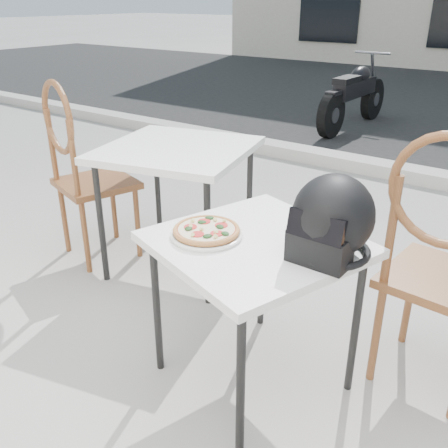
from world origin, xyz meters
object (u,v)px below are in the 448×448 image
Objects in this scene: plate at (207,234)px; cafe_table_side at (177,158)px; motorcycle at (354,97)px; cafe_chair_side at (81,164)px; pizza at (207,230)px; cafe_table_main at (255,254)px; cafe_chair_main at (443,256)px; helmet at (331,221)px.

cafe_table_side reaches higher than plate.
cafe_chair_side is at bearing -88.33° from motorcycle.
pizza is at bearing 49.26° from plate.
cafe_chair_side is at bearing -153.51° from cafe_table_side.
cafe_chair_side reaches higher than cafe_table_main.
cafe_chair_main is at bearing -8.23° from cafe_table_side.
cafe_chair_side is (-1.30, 0.43, -0.08)m from pizza.
cafe_table_side is at bearing -80.83° from motorcycle.
cafe_chair_main is at bearing -161.60° from cafe_chair_side.
cafe_chair_main is at bearing 30.89° from plate.
cafe_table_main is at bearing -33.20° from cafe_table_side.
cafe_chair_main reaches higher than motorcycle.
cafe_chair_main is 1.17× the size of cafe_table_side.
cafe_chair_main reaches higher than pizza.
cafe_table_main is 0.21m from plate.
motorcycle is (-1.52, 4.73, -0.23)m from cafe_table_main.
pizza is 1.37m from cafe_chair_side.
cafe_table_side is at bearing 146.80° from cafe_table_main.
plate reaches higher than cafe_table_main.
cafe_chair_side reaches higher than pizza.
motorcycle is (-0.58, 4.12, -0.31)m from cafe_table_side.
motorcycle is (-1.81, 4.67, -0.43)m from helmet.
plate is 0.50m from helmet.
cafe_table_side is at bearing 137.36° from plate.
helmet is (0.46, 0.14, 0.11)m from pizza.
cafe_chair_main is 0.63× the size of motorcycle.
motorcycle is (-2.14, 4.34, -0.24)m from cafe_chair_main.
cafe_table_main is 0.50× the size of motorcycle.
helmet is at bearing -172.07° from cafe_chair_side.
pizza is at bearing -42.63° from cafe_table_side.
cafe_table_main is at bearing -167.54° from helmet.
helmet is 0.50m from cafe_chair_main.
cafe_chair_main is at bearing 32.19° from cafe_table_main.
pizza is at bearing 178.85° from cafe_chair_side.
cafe_table_side is at bearing -136.32° from cafe_chair_side.
cafe_table_side reaches higher than cafe_table_main.
plate is 1.03m from cafe_table_side.
helmet is 5.03m from motorcycle.
cafe_table_side is (-1.56, 0.22, 0.06)m from cafe_chair_main.
plate is at bearing -130.74° from pizza.
cafe_chair_side is at bearing 6.08° from cafe_chair_main.
motorcycle reaches higher than plate.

